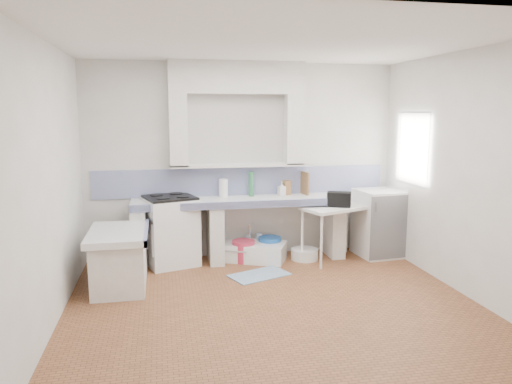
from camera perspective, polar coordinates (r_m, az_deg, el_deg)
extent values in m
plane|color=brown|center=(5.57, 2.01, -12.92)|extent=(4.50, 4.50, 0.00)
plane|color=white|center=(5.20, 2.20, 16.97)|extent=(4.50, 4.50, 0.00)
plane|color=white|center=(7.15, -1.53, 3.65)|extent=(4.50, 0.00, 4.50)
plane|color=white|center=(3.32, 9.95, -3.17)|extent=(4.50, 0.00, 4.50)
plane|color=white|center=(5.18, -22.91, 0.73)|extent=(0.00, 4.50, 4.50)
plane|color=white|center=(6.12, 23.12, 1.93)|extent=(0.00, 4.50, 4.50)
cube|color=white|center=(6.99, -2.23, 13.16)|extent=(1.90, 0.25, 0.45)
cube|color=#3C2013|center=(7.20, 19.05, 4.78)|extent=(0.35, 0.86, 1.06)
cube|color=white|center=(7.11, 18.19, 7.85)|extent=(0.01, 0.84, 0.24)
cube|color=white|center=(6.92, -1.92, -1.06)|extent=(3.00, 0.60, 0.08)
cube|color=navy|center=(6.65, -1.54, -1.49)|extent=(3.00, 0.04, 0.10)
cube|color=white|center=(6.94, -13.43, -5.09)|extent=(0.20, 0.55, 0.82)
cube|color=white|center=(6.97, -4.75, -4.80)|extent=(0.20, 0.55, 0.82)
cube|color=white|center=(7.36, 8.96, -4.12)|extent=(0.20, 0.55, 0.82)
cube|color=white|center=(6.12, -15.70, -4.71)|extent=(0.70, 1.10, 0.08)
cube|color=white|center=(6.21, -15.55, -7.85)|extent=(0.60, 1.00, 0.62)
cube|color=navy|center=(6.10, -12.60, -4.63)|extent=(0.04, 1.10, 0.10)
cube|color=navy|center=(7.17, -1.50, 1.26)|extent=(4.27, 0.03, 0.40)
cube|color=white|center=(6.91, -9.89, -4.55)|extent=(0.82, 0.80, 0.93)
cube|color=white|center=(7.09, -0.45, -7.01)|extent=(1.06, 0.84, 0.22)
cube|color=white|center=(7.10, 9.14, -4.77)|extent=(1.07, 0.83, 0.04)
cube|color=white|center=(7.47, 14.16, -3.49)|extent=(0.69, 0.69, 0.97)
cylinder|color=#CD2F4C|center=(7.01, -1.47, -6.87)|extent=(0.38, 0.38, 0.30)
cylinder|color=#BF782D|center=(7.01, 0.26, -7.08)|extent=(0.31, 0.31, 0.25)
cylinder|color=blue|center=(7.17, 1.61, -6.47)|extent=(0.43, 0.43, 0.31)
cylinder|color=white|center=(7.16, 5.67, -7.19)|extent=(0.45, 0.45, 0.15)
cylinder|color=silver|center=(7.25, -0.89, -6.27)|extent=(0.11, 0.11, 0.32)
cylinder|color=silver|center=(7.27, 0.35, -6.11)|extent=(0.10, 0.10, 0.34)
cube|color=black|center=(7.00, 9.63, -0.85)|extent=(0.38, 0.31, 0.21)
cylinder|color=#2E7244|center=(7.06, -0.51, 0.78)|extent=(0.07, 0.07, 0.31)
cylinder|color=#2E7244|center=(7.06, -0.56, 0.96)|extent=(0.09, 0.09, 0.36)
cube|color=olive|center=(7.19, 3.59, 0.50)|extent=(0.13, 0.12, 0.21)
cube|color=olive|center=(7.25, 5.69, 1.04)|extent=(0.06, 0.25, 0.33)
cylinder|color=white|center=(7.01, -3.83, 0.46)|extent=(0.17, 0.17, 0.26)
imported|color=white|center=(7.11, 3.00, 0.40)|extent=(0.11, 0.11, 0.21)
cube|color=#2B5883|center=(6.47, 0.38, -9.62)|extent=(0.86, 0.69, 0.01)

